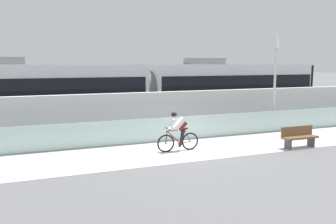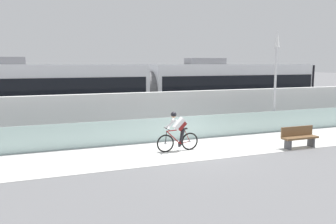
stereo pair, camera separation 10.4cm
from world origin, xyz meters
name	(u,v)px [view 1 (the left image)]	position (x,y,z in m)	size (l,w,h in m)	color
ground_plane	(191,150)	(0.00, 0.00, 0.00)	(200.00, 200.00, 0.00)	slate
bike_path_deck	(191,150)	(0.00, 0.00, 0.01)	(32.00, 3.20, 0.01)	silver
glass_parapet	(174,129)	(0.00, 1.85, 0.54)	(32.00, 0.05, 1.08)	silver
concrete_barrier_wall	(160,113)	(0.00, 3.65, 1.04)	(32.00, 0.36, 2.08)	silver
tram_rail_near	(146,125)	(0.00, 6.13, 0.00)	(32.00, 0.08, 0.01)	#595654
tram_rail_far	(139,121)	(0.00, 7.57, 0.00)	(32.00, 0.08, 0.01)	#595654
tram	(147,91)	(0.31, 6.85, 1.89)	(22.56, 2.54, 3.81)	silver
cyclist_on_bike	(178,132)	(-0.55, 0.00, 0.78)	(1.77, 0.58, 1.61)	black
lamp_post_antenna	(275,67)	(5.75, 2.15, 3.29)	(0.28, 0.28, 5.20)	gray
bench	(299,136)	(4.36, -1.29, 0.48)	(1.60, 0.45, 0.89)	brown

